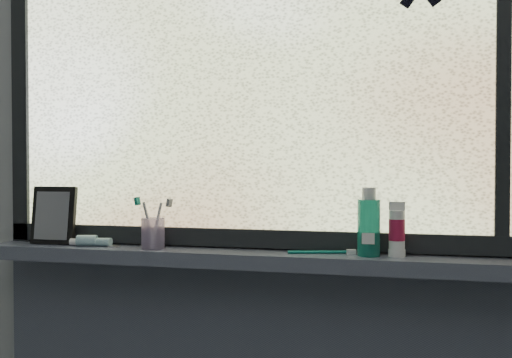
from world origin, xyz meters
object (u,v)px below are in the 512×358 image
Objects in this scene: vanity_mirror at (54,215)px; mouthwash_bottle at (369,222)px; cream_tube at (397,227)px; toothbrush_cup at (153,233)px.

mouthwash_bottle is (0.92, -0.01, 0.00)m from vanity_mirror.
mouthwash_bottle reaches higher than cream_tube.
cream_tube is at bearing 7.57° from mouthwash_bottle.
vanity_mirror is 0.33m from toothbrush_cup.
vanity_mirror is 0.92m from mouthwash_bottle.
vanity_mirror is 1.99× the size of toothbrush_cup.
vanity_mirror is 1.17× the size of mouthwash_bottle.
vanity_mirror reaches higher than mouthwash_bottle.
cream_tube is at bearing 1.77° from toothbrush_cup.
vanity_mirror is at bearing 179.35° from mouthwash_bottle.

